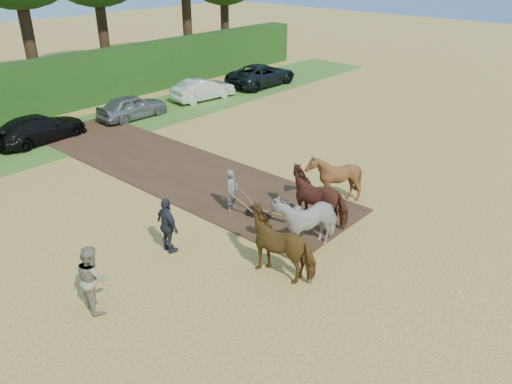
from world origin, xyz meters
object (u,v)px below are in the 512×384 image
at_px(spectator_far, 168,226).
at_px(plough_team, 310,206).
at_px(spectator_near, 93,278).
at_px(parked_cars, 93,116).

bearing_deg(spectator_far, plough_team, -114.88).
bearing_deg(spectator_near, plough_team, -90.21).
relative_size(spectator_near, parked_cars, 0.05).
xyz_separation_m(spectator_far, plough_team, (3.87, -2.53, 0.03)).
bearing_deg(plough_team, spectator_near, 164.96).
xyz_separation_m(spectator_near, plough_team, (6.88, -1.85, 0.02)).
bearing_deg(parked_cars, plough_team, -94.44).
bearing_deg(parked_cars, spectator_far, -112.41).
distance_m(spectator_near, parked_cars, 15.13).
distance_m(spectator_far, parked_cars, 13.14).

